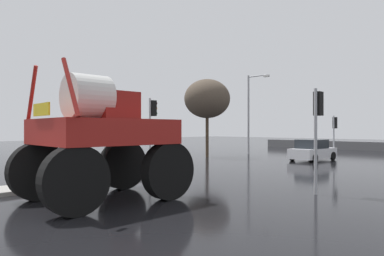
{
  "coord_description": "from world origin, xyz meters",
  "views": [
    {
      "loc": [
        9.35,
        -1.81,
        2.28
      ],
      "look_at": [
        0.01,
        7.61,
        2.31
      ],
      "focal_mm": 32.49,
      "sensor_mm": 36.0,
      "label": 1
    }
  ],
  "objects": [
    {
      "name": "median_island",
      "position": [
        -4.05,
        4.58,
        0.07
      ],
      "size": [
        1.58,
        9.2,
        0.15
      ],
      "primitive_type": "cube",
      "color": "#9E9B93",
      "rests_on": "ground"
    },
    {
      "name": "sedan_ahead",
      "position": [
        -2.07,
        22.03,
        0.71
      ],
      "size": [
        2.01,
        4.16,
        1.52
      ],
      "rotation": [
        0.0,
        0.0,
        1.53
      ],
      "color": "silver",
      "rests_on": "ground"
    },
    {
      "name": "oversize_sprayer",
      "position": [
        -0.49,
        4.04,
        1.99
      ],
      "size": [
        3.82,
        5.1,
        4.26
      ],
      "rotation": [
        0.0,
        0.0,
        1.53
      ],
      "color": "black",
      "rests_on": "ground"
    },
    {
      "name": "traffic_signal_near_right",
      "position": [
        3.93,
        9.9,
        2.69
      ],
      "size": [
        0.24,
        0.54,
        3.68
      ],
      "color": "#A8AAAF",
      "rests_on": "ground"
    },
    {
      "name": "traffic_signal_near_left",
      "position": [
        -5.27,
        9.9,
        2.85
      ],
      "size": [
        0.24,
        0.54,
        3.91
      ],
      "color": "#A8AAAF",
      "rests_on": "ground"
    },
    {
      "name": "streetlight_far_left",
      "position": [
        -8.81,
        23.91,
        4.02
      ],
      "size": [
        2.23,
        0.24,
        7.09
      ],
      "color": "#A8AAAF",
      "rests_on": "ground"
    },
    {
      "name": "bare_tree_left",
      "position": [
        -9.63,
        19.07,
        4.72
      ],
      "size": [
        3.73,
        3.73,
        6.32
      ],
      "color": "#473828",
      "rests_on": "ground"
    },
    {
      "name": "ground_plane",
      "position": [
        0.0,
        18.0,
        0.0
      ],
      "size": [
        120.0,
        120.0,
        0.0
      ],
      "primitive_type": "plane",
      "color": "black"
    },
    {
      "name": "traffic_signal_far_right",
      "position": [
        -1.3,
        24.03,
        2.36
      ],
      "size": [
        0.24,
        0.55,
        3.25
      ],
      "color": "#A8AAAF",
      "rests_on": "ground"
    }
  ]
}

